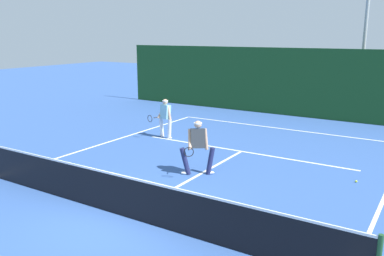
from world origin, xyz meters
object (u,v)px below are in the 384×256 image
at_px(tennis_ball_extra, 301,231).
at_px(player_far, 165,117).
at_px(player_near, 198,145).
at_px(light_pole, 366,19).
at_px(tennis_ball, 356,181).

bearing_deg(tennis_ball_extra, player_far, 144.92).
height_order(player_near, light_pole, light_pole).
bearing_deg(tennis_ball, player_far, 170.48).
height_order(player_near, tennis_ball_extra, player_near).
height_order(player_near, tennis_ball, player_near).
xyz_separation_m(player_far, tennis_ball_extra, (7.33, -5.15, -0.86)).
distance_m(player_near, tennis_ball, 4.73).
bearing_deg(player_near, tennis_ball, 169.41).
height_order(tennis_ball, tennis_ball_extra, same).
distance_m(tennis_ball, light_pole, 11.72).
bearing_deg(light_pole, tennis_ball_extra, -84.03).
relative_size(player_near, tennis_ball, 25.51).
relative_size(tennis_ball, light_pole, 0.01).
bearing_deg(light_pole, player_far, -122.42).
height_order(player_far, tennis_ball, player_far).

